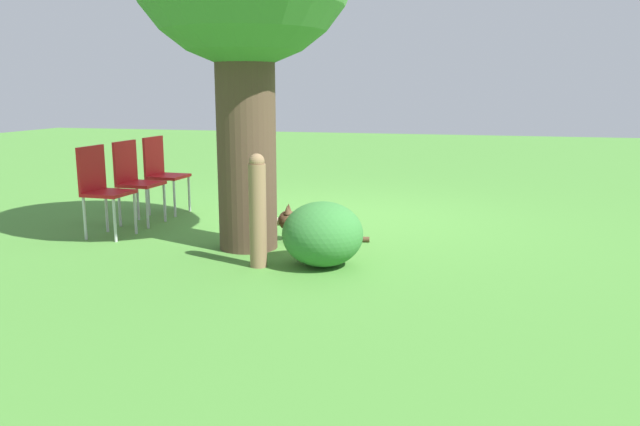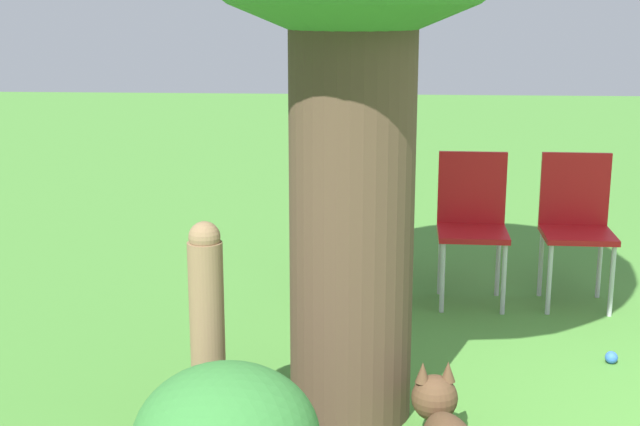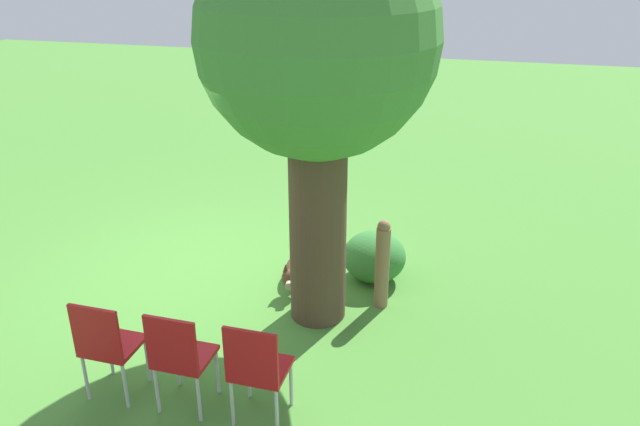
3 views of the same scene
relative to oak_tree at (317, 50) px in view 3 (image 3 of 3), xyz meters
The scene contains 9 objects.
ground_plane 3.11m from the oak_tree, 106.99° to the right, with size 30.00×30.00×0.00m, color #478433.
oak_tree is the anchor object (origin of this frame).
dog 2.69m from the oak_tree, 142.06° to the right, with size 1.01×0.33×0.38m.
fence_post 2.34m from the oak_tree, 118.17° to the left, with size 0.15×0.15×1.01m.
red_chair_0 3.09m from the oak_tree, 39.46° to the right, with size 0.43×0.45×0.97m.
red_chair_1 2.85m from the oak_tree, 23.39° to the right, with size 0.43×0.45×0.97m.
red_chair_2 2.75m from the oak_tree, ahead, with size 0.43×0.45×0.97m.
tennis_ball 3.12m from the oak_tree, 64.67° to the right, with size 0.07×0.07×0.07m.
low_shrub 2.64m from the oak_tree, 153.05° to the left, with size 0.72×0.72×0.58m.
Camera 3 is at (5.85, 2.80, 3.67)m, focal length 35.00 mm.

